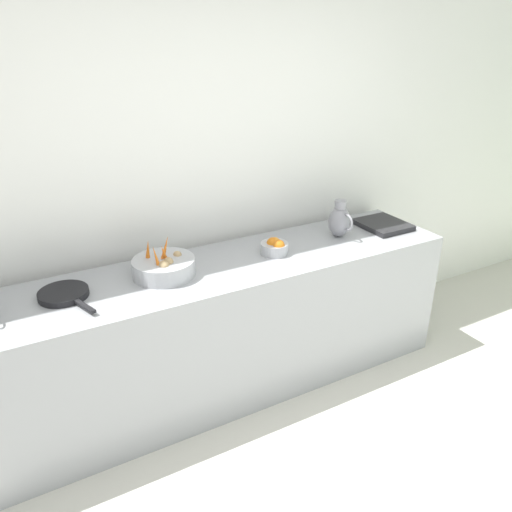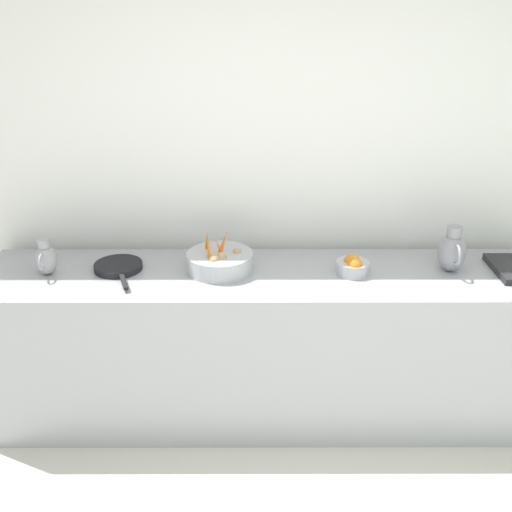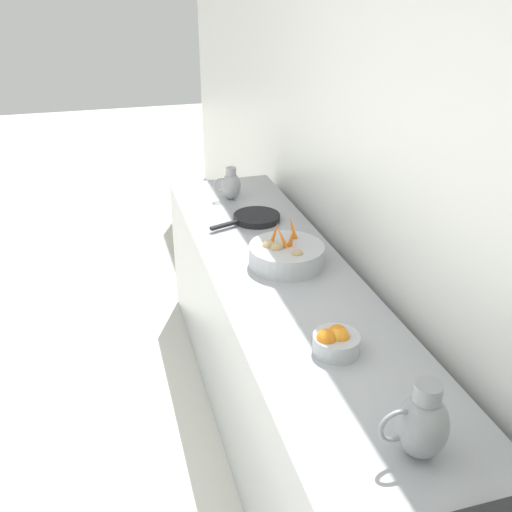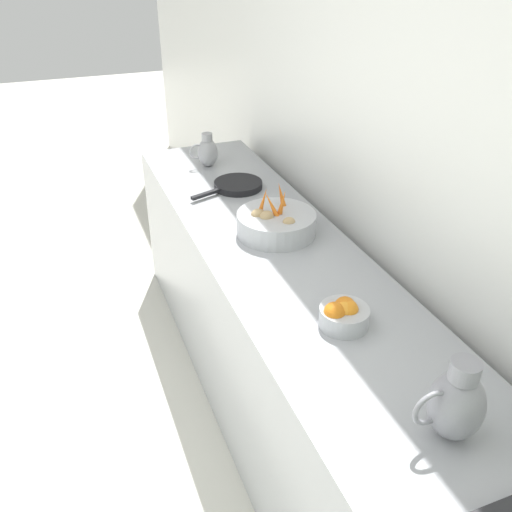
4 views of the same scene
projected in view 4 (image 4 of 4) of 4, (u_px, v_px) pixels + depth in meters
tile_wall_left at (497, 149)px, 1.69m from camera, size 0.10×9.34×3.00m
prep_counter at (290, 349)px, 2.49m from camera, size 0.66×3.13×0.89m
vegetable_colander at (276, 223)px, 2.47m from camera, size 0.36×0.36×0.23m
orange_bowl at (343, 314)px, 1.89m from camera, size 0.17×0.17×0.11m
metal_pitcher_tall at (456, 403)px, 1.45m from camera, size 0.21×0.15×0.25m
metal_pitcher_short at (207, 152)px, 3.17m from camera, size 0.17×0.12×0.20m
skillet_on_counter at (237, 185)px, 2.93m from camera, size 0.42×0.26×0.03m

